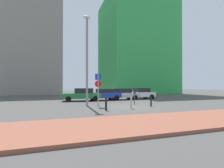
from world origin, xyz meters
TOP-DOWN VIEW (x-y plane):
  - ground_plane at (0.00, 0.00)m, footprint 120.00×120.00m
  - sidewalk_brick at (0.00, -6.37)m, footprint 40.00×3.83m
  - parked_car_green at (-3.30, 6.84)m, footprint 4.69×2.29m
  - parked_car_blue at (-0.45, 6.90)m, footprint 4.18×2.06m
  - parked_car_silver at (2.03, 7.02)m, footprint 4.47×2.06m
  - parked_car_white at (4.74, 7.12)m, footprint 4.02×2.03m
  - parking_sign_post at (-2.68, 1.03)m, footprint 0.60×0.10m
  - parking_meter at (1.06, 1.35)m, footprint 0.18×0.14m
  - street_lamp at (-3.56, 1.79)m, footprint 0.70×0.36m
  - traffic_bollard_near at (1.75, -0.55)m, footprint 0.14×0.14m
  - traffic_bollard_mid at (-2.66, -1.48)m, footprint 0.16×0.16m
  - traffic_bollard_far at (-0.51, -1.27)m, footprint 0.14×0.14m
  - building_colorful_midrise at (12.88, 25.39)m, footprint 15.84×16.30m
  - building_under_construction at (-12.26, 26.84)m, footprint 14.10×10.72m

SIDE VIEW (x-z plane):
  - ground_plane at x=0.00m, z-range 0.00..0.00m
  - sidewalk_brick at x=0.00m, z-range 0.00..0.14m
  - traffic_bollard_near at x=1.75m, z-range 0.00..0.85m
  - traffic_bollard_far at x=-0.51m, z-range 0.00..0.94m
  - traffic_bollard_mid at x=-2.66m, z-range 0.00..0.98m
  - parked_car_silver at x=2.03m, z-range 0.02..1.51m
  - parked_car_blue at x=-0.45m, z-range 0.05..1.49m
  - parked_car_white at x=4.74m, z-range 0.02..1.54m
  - parked_car_green at x=-3.30m, z-range 0.02..1.56m
  - parking_meter at x=1.06m, z-range 0.20..1.57m
  - parking_sign_post at x=-2.68m, z-range 0.38..3.33m
  - street_lamp at x=-3.56m, z-range 0.64..9.01m
  - building_under_construction at x=-12.26m, z-range 0.00..21.06m
  - building_colorful_midrise at x=12.88m, z-range 0.00..23.70m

